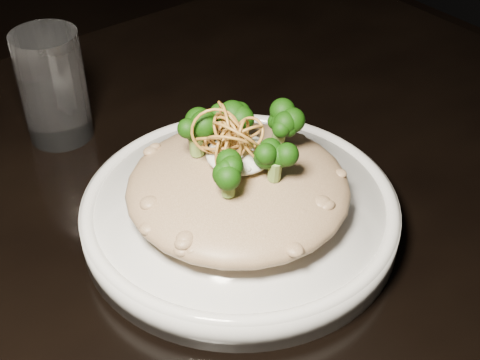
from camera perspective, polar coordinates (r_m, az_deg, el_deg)
name	(u,v)px	position (r m, az deg, el deg)	size (l,w,h in m)	color
table	(179,278)	(0.70, -5.24, -8.32)	(1.10, 0.80, 0.75)	black
plate	(240,214)	(0.62, 0.00, -2.90)	(0.29, 0.29, 0.03)	silver
risotto	(238,187)	(0.59, -0.16, -0.62)	(0.20, 0.20, 0.04)	brown
broccoli	(243,139)	(0.57, 0.24, 3.55)	(0.14, 0.14, 0.05)	black
cheese	(239,154)	(0.58, -0.05, 2.22)	(0.06, 0.06, 0.02)	white
shallots	(233,128)	(0.56, -0.64, 4.44)	(0.06, 0.06, 0.04)	brown
drinking_glass	(53,87)	(0.74, -15.66, 7.67)	(0.07, 0.07, 0.12)	silver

